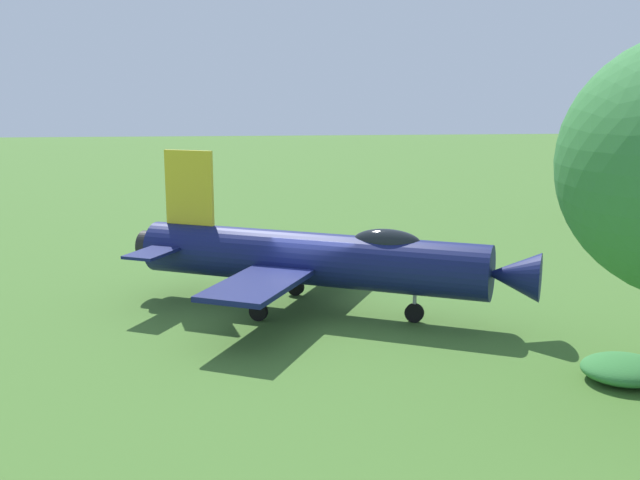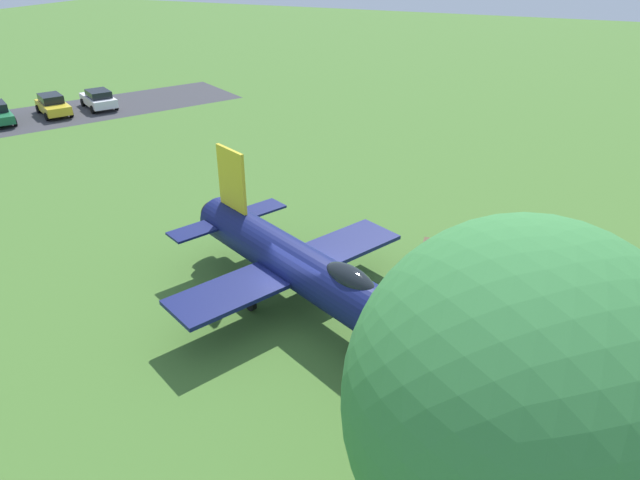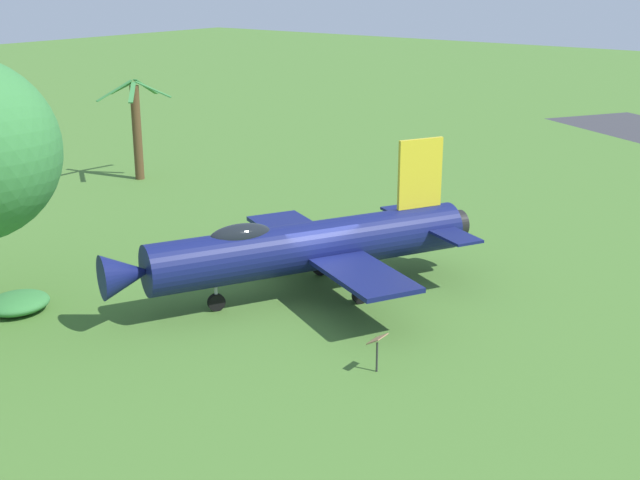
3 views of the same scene
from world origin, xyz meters
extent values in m
plane|color=#47722D|center=(0.00, 0.00, 0.00)|extent=(200.00, 200.00, 0.00)
cylinder|color=#111951|center=(0.00, 0.00, 1.77)|extent=(6.79, 11.20, 1.73)
cone|color=#111951|center=(2.89, 5.75, 1.77)|extent=(2.03, 2.09, 1.47)
cylinder|color=black|center=(-2.74, -5.44, 1.77)|extent=(1.20, 1.00, 1.04)
ellipsoid|color=black|center=(1.15, 2.29, 2.51)|extent=(1.79, 2.37, 0.84)
cube|color=yellow|center=(-1.99, -3.96, 3.91)|extent=(0.93, 1.67, 2.55)
cube|color=#111951|center=(-2.83, 0.77, 1.56)|extent=(4.53, 3.67, 0.16)
cube|color=#111951|center=(2.31, -1.81, 1.56)|extent=(4.53, 3.67, 0.16)
cube|color=#111951|center=(-3.78, -3.59, 1.94)|extent=(2.10, 1.79, 0.10)
cube|color=#111951|center=(-0.63, -5.17, 1.94)|extent=(2.10, 1.79, 0.10)
cylinder|color=#A5A8AD|center=(1.57, 3.13, 0.95)|extent=(0.12, 0.12, 1.30)
cylinder|color=black|center=(1.57, 3.13, 0.30)|extent=(0.43, 0.62, 0.60)
cylinder|color=#A5A8AD|center=(-1.92, -0.34, 0.95)|extent=(0.12, 0.12, 1.30)
cylinder|color=black|center=(-1.92, -0.34, 0.30)|extent=(0.43, 0.62, 0.60)
cylinder|color=#A5A8AD|center=(0.87, -1.75, 0.95)|extent=(0.12, 0.12, 1.30)
cylinder|color=black|center=(0.87, -1.75, 0.30)|extent=(0.43, 0.62, 0.60)
ellipsoid|color=#387F3D|center=(8.07, 7.88, 5.51)|extent=(6.98, 6.09, 6.07)
cylinder|color=#333333|center=(-5.24, 3.65, 0.45)|extent=(0.06, 0.06, 0.90)
cube|color=olive|center=(-5.24, 3.65, 1.02)|extent=(0.43, 0.62, 0.25)
cube|color=silver|center=(-19.98, -27.60, 0.65)|extent=(3.83, 4.60, 0.66)
cube|color=black|center=(-19.80, -27.31, 1.26)|extent=(2.51, 2.71, 0.55)
cylinder|color=black|center=(-19.89, -29.29, 0.32)|extent=(0.52, 0.66, 0.64)
cylinder|color=black|center=(-21.52, -28.29, 0.32)|extent=(0.52, 0.66, 0.64)
cylinder|color=black|center=(-18.44, -26.90, 0.32)|extent=(0.52, 0.66, 0.64)
cylinder|color=black|center=(-20.06, -25.91, 0.32)|extent=(0.52, 0.66, 0.64)
cube|color=gold|center=(-16.92, -29.42, 0.64)|extent=(3.72, 4.56, 0.65)
cube|color=black|center=(-17.09, -29.71, 1.26)|extent=(2.43, 2.67, 0.60)
cylinder|color=black|center=(-16.99, -27.76, 0.32)|extent=(0.52, 0.66, 0.64)
cylinder|color=black|center=(-15.43, -28.69, 0.32)|extent=(0.52, 0.66, 0.64)
cylinder|color=black|center=(-18.41, -30.16, 0.32)|extent=(0.52, 0.66, 0.64)
cylinder|color=black|center=(-16.85, -31.09, 0.32)|extent=(0.52, 0.66, 0.64)
cylinder|color=black|center=(-13.45, -29.83, 0.32)|extent=(0.52, 0.66, 0.64)
cylinder|color=black|center=(-14.94, -32.24, 0.32)|extent=(0.52, 0.66, 0.64)
camera|label=1|loc=(23.01, -2.30, 7.10)|focal=40.77mm
camera|label=2|loc=(16.33, 7.60, 12.45)|focal=31.96mm
camera|label=3|loc=(-17.21, 22.14, 11.04)|focal=47.62mm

